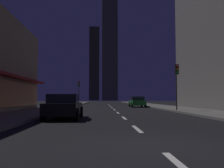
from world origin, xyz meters
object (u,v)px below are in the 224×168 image
at_px(fire_hydrant_far_left, 62,105).
at_px(traffic_light_far_left, 79,88).
at_px(car_parked_far, 137,102).
at_px(car_parked_near, 64,106).
at_px(traffic_light_near_right, 177,77).

height_order(fire_hydrant_far_left, traffic_light_far_left, traffic_light_far_left).
relative_size(car_parked_far, fire_hydrant_far_left, 6.48).
distance_m(car_parked_near, traffic_light_near_right, 11.80).
bearing_deg(car_parked_far, fire_hydrant_far_left, -152.09).
bearing_deg(traffic_light_far_left, car_parked_near, -86.34).
xyz_separation_m(car_parked_near, traffic_light_far_left, (-1.90, 29.71, 2.45)).
relative_size(car_parked_near, fire_hydrant_far_left, 6.48).
bearing_deg(car_parked_near, car_parked_far, 68.68).
distance_m(car_parked_near, fire_hydrant_far_left, 13.61).
height_order(car_parked_near, fire_hydrant_far_left, car_parked_near).
bearing_deg(traffic_light_far_left, fire_hydrant_far_left, -91.41).
distance_m(traffic_light_near_right, traffic_light_far_left, 25.14).
xyz_separation_m(car_parked_far, fire_hydrant_far_left, (-9.50, -5.03, -0.29)).
relative_size(car_parked_near, traffic_light_far_left, 1.01).
bearing_deg(fire_hydrant_far_left, traffic_light_far_left, 88.59).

